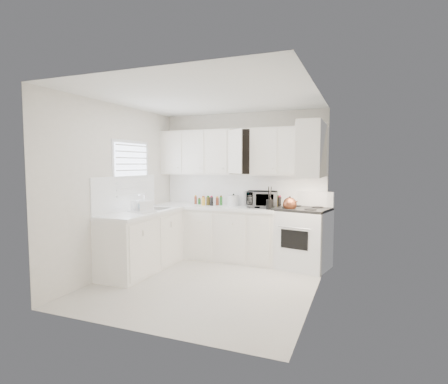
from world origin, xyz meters
The scene contains 36 objects.
floor centered at (0.00, 0.00, 0.00)m, with size 3.20×3.20×0.00m, color silver.
ceiling centered at (0.00, 0.00, 2.60)m, with size 3.20×3.20×0.00m, color white.
wall_back centered at (0.00, 1.60, 1.30)m, with size 3.00×3.00×0.00m, color white.
wall_front centered at (0.00, -1.60, 1.30)m, with size 3.00×3.00×0.00m, color white.
wall_left centered at (-1.50, 0.00, 1.30)m, with size 3.20×3.20×0.00m, color white.
wall_right centered at (1.50, 0.00, 1.30)m, with size 3.20×3.20×0.00m, color white.
window_blinds centered at (-1.48, 0.35, 1.55)m, with size 0.06×0.96×1.06m, color white, non-canonical shape.
lower_cabinets_back centered at (-0.39, 1.30, 0.45)m, with size 2.22×0.60×0.90m, color white, non-canonical shape.
lower_cabinets_left centered at (-1.20, 0.20, 0.45)m, with size 0.60×1.60×0.90m, color white, non-canonical shape.
countertop_back centered at (-0.39, 1.29, 0.93)m, with size 2.24×0.64×0.05m, color white.
countertop_left centered at (-1.19, 0.20, 0.93)m, with size 0.64×1.62×0.05m, color white.
backsplash_back centered at (0.00, 1.59, 1.23)m, with size 2.98×0.02×0.55m, color white.
backsplash_left centered at (-1.49, 0.20, 1.23)m, with size 0.02×1.60×0.55m, color white.
upper_cabinets_back centered at (0.00, 1.44, 1.50)m, with size 3.00×0.33×0.80m, color white, non-canonical shape.
upper_cabinets_right centered at (1.33, 0.82, 1.50)m, with size 0.33×0.90×0.80m, color white, non-canonical shape.
sink centered at (-1.19, 0.55, 1.07)m, with size 0.42×0.38×0.30m, color gray, non-canonical shape.
stove centered at (1.15, 1.26, 0.63)m, with size 0.82×0.67×1.26m, color white, non-canonical shape.
tea_kettle centered at (0.97, 1.10, 1.07)m, with size 0.28×0.23×0.26m, color maroon, non-canonical shape.
frying_pan centered at (1.33, 1.42, 0.97)m, with size 0.26×0.45×0.04m, color black, non-canonical shape.
microwave centered at (0.45, 1.34, 1.12)m, with size 0.51×0.28×0.34m, color gray.
rice_cooker centered at (-0.10, 1.41, 1.06)m, with size 0.21×0.21×0.21m, color white, non-canonical shape.
paper_towel centered at (0.07, 1.50, 1.08)m, with size 0.12×0.12×0.27m, color white.
utensil_crock centered at (0.63, 1.13, 1.14)m, with size 0.13×0.13×0.39m, color black, non-canonical shape.
dish_rack centered at (-1.14, 0.11, 1.05)m, with size 0.38×0.29×0.21m, color white, non-canonical shape.
spice_left_0 centered at (-0.85, 1.42, 1.02)m, with size 0.06×0.06×0.13m, color brown.
spice_left_1 centered at (-0.78, 1.33, 1.02)m, with size 0.06×0.06×0.13m, color #256F26.
spice_left_2 centered at (-0.70, 1.42, 1.02)m, with size 0.06×0.06×0.13m, color #BE1949.
spice_left_3 centered at (-0.62, 1.33, 1.02)m, with size 0.06×0.06×0.13m, color yellow.
spice_left_4 centered at (-0.55, 1.42, 1.02)m, with size 0.06×0.06×0.13m, color brown.
spice_left_5 centered at (-0.47, 1.33, 1.02)m, with size 0.06×0.06×0.13m, color black.
spice_left_6 centered at (-0.40, 1.42, 1.02)m, with size 0.06×0.06×0.13m, color brown.
spice_left_7 centered at (-0.32, 1.33, 1.02)m, with size 0.06×0.06×0.13m, color #256F26.
sauce_right_0 centered at (0.58, 1.46, 1.05)m, with size 0.06×0.06×0.19m, color #BE1949.
sauce_right_1 centered at (0.64, 1.40, 1.05)m, with size 0.06×0.06×0.19m, color yellow.
sauce_right_2 centered at (0.69, 1.46, 1.05)m, with size 0.06×0.06×0.19m, color brown.
sauce_right_3 centered at (0.74, 1.40, 1.05)m, with size 0.06×0.06×0.19m, color black.
Camera 1 is at (2.05, -4.51, 1.69)m, focal length 28.54 mm.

